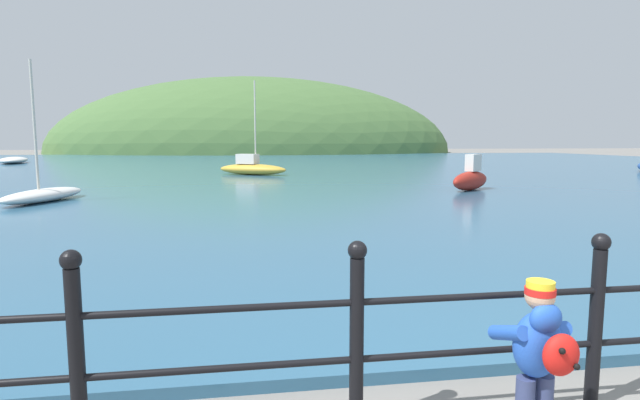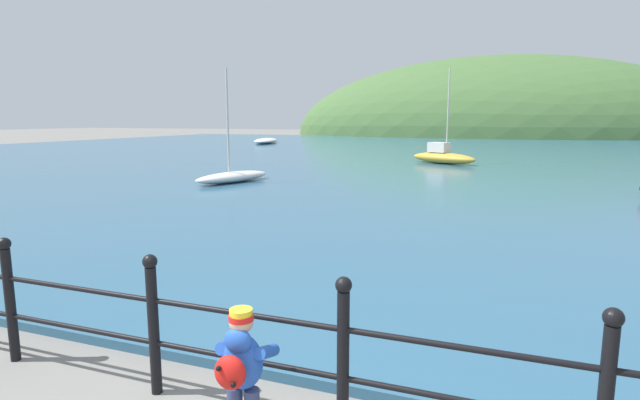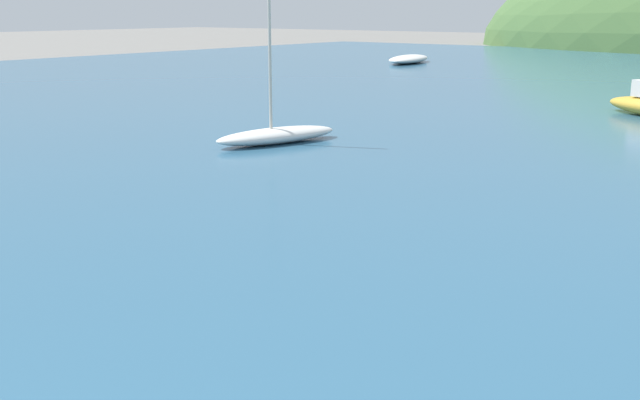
{
  "view_description": "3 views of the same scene",
  "coord_description": "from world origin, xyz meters",
  "views": [
    {
      "loc": [
        -1.77,
        -1.42,
        1.82
      ],
      "look_at": [
        -0.81,
        4.91,
        1.05
      ],
      "focal_mm": 28.0,
      "sensor_mm": 36.0,
      "label": 1
    },
    {
      "loc": [
        1.56,
        -1.67,
        2.29
      ],
      "look_at": [
        -1.43,
        6.34,
        0.9
      ],
      "focal_mm": 28.0,
      "sensor_mm": 36.0,
      "label": 2
    },
    {
      "loc": [
        3.97,
        0.21,
        3.16
      ],
      "look_at": [
        -0.46,
        6.06,
        1.29
      ],
      "focal_mm": 42.0,
      "sensor_mm": 36.0,
      "label": 3
    }
  ],
  "objects": [
    {
      "name": "boat_white_sailboat",
      "position": [
        -18.84,
        38.97,
        0.34
      ],
      "size": [
        2.7,
        5.19,
        0.47
      ],
      "color": "silver",
      "rests_on": "water"
    },
    {
      "name": "boat_green_fishing",
      "position": [
        -7.38,
        13.51,
        0.31
      ],
      "size": [
        1.8,
        3.33,
        3.89
      ],
      "color": "silver",
      "rests_on": "water"
    }
  ]
}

